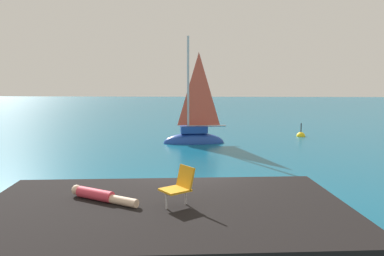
# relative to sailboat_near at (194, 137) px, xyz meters

# --- Properties ---
(ground_plane) EXTENTS (160.00, 160.00, 0.00)m
(ground_plane) POSITION_rel_sailboat_near_xyz_m (0.18, -10.19, -0.36)
(ground_plane) COLOR #0F5675
(shore_ledge) EXTENTS (7.91, 5.12, 0.94)m
(shore_ledge) POSITION_rel_sailboat_near_xyz_m (0.01, -13.61, 0.12)
(shore_ledge) COLOR black
(shore_ledge) RESTS_ON ground
(boulder_seaward) EXTENTS (1.30, 1.57, 0.94)m
(boulder_seaward) POSITION_rel_sailboat_near_xyz_m (2.16, -11.56, -0.36)
(boulder_seaward) COLOR black
(boulder_seaward) RESTS_ON ground
(boulder_inland) EXTENTS (1.62, 1.66, 0.94)m
(boulder_inland) POSITION_rel_sailboat_near_xyz_m (3.37, -11.11, -0.36)
(boulder_inland) COLOR black
(boulder_inland) RESTS_ON ground
(sailboat_near) EXTENTS (3.62, 1.67, 6.59)m
(sailboat_near) POSITION_rel_sailboat_near_xyz_m (0.00, 0.00, 0.00)
(sailboat_near) COLOR #193D99
(sailboat_near) RESTS_ON ground
(person_sunbather) EXTENTS (1.63, 0.91, 0.25)m
(person_sunbather) POSITION_rel_sailboat_near_xyz_m (-1.40, -13.37, 0.70)
(person_sunbather) COLOR #DB384C
(person_sunbather) RESTS_ON shore_ledge
(beach_chair) EXTENTS (0.76, 0.75, 0.80)m
(beach_chair) POSITION_rel_sailboat_near_xyz_m (0.32, -13.59, 1.03)
(beach_chair) COLOR orange
(beach_chair) RESTS_ON shore_ledge
(marker_buoy) EXTENTS (0.56, 0.56, 1.13)m
(marker_buoy) POSITION_rel_sailboat_near_xyz_m (6.73, 2.96, -0.35)
(marker_buoy) COLOR yellow
(marker_buoy) RESTS_ON ground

